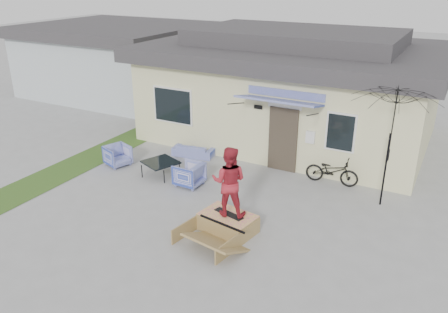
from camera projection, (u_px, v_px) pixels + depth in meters
The scene contains 13 objects.
ground at pixel (181, 225), 11.57m from camera, with size 90.00×90.00×0.00m, color gray.
grass_strip at pixel (86, 160), 15.47m from camera, with size 1.40×8.00×0.01m, color #2F4F1D.
house at pixel (293, 86), 17.32m from camera, with size 10.80×8.49×4.10m.
neighbor_house at pixel (117, 58), 23.62m from camera, with size 8.60×7.60×3.50m.
loveseat at pixel (193, 148), 15.75m from camera, with size 1.46×0.43×0.57m, color #1E349F.
armchair_left at pixel (118, 155), 14.97m from camera, with size 0.74×0.69×0.76m, color #1E349F.
armchair_right at pixel (189, 173), 13.56m from camera, with size 0.77×0.72×0.79m, color #1E349F.
coffee_table at pixel (161, 168), 14.28m from camera, with size 0.95×0.95×0.47m, color black.
bicycle at pixel (332, 168), 13.61m from camera, with size 0.56×1.60×1.02m, color black.
patio_umbrella at pixel (389, 146), 11.91m from camera, with size 2.79×2.68×2.20m.
skate_ramp at pixel (228, 223), 11.22m from camera, with size 1.32×1.77×0.44m, color olive, non-canonical shape.
skateboard at pixel (229, 213), 11.16m from camera, with size 0.84×0.21×0.05m, color black.
skater at pixel (229, 180), 10.81m from camera, with size 0.87×0.67×1.77m, color #A9232F.
Camera 1 is at (5.74, -8.29, 6.04)m, focal length 36.14 mm.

